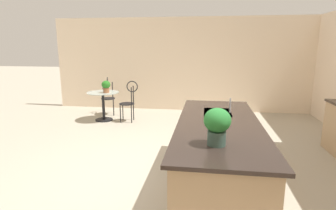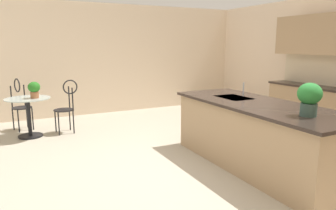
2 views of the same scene
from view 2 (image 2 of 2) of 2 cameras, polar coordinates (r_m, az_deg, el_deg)
The scene contains 11 objects.
ground_plane at distance 4.51m, azimuth 4.70°, elevation -11.51°, with size 40.00×40.00×0.00m, color #B2A893.
wall_left_window at distance 8.11m, azimuth -11.12°, elevation 8.14°, with size 0.12×7.80×2.70m, color beige.
kitchen_island at distance 4.62m, azimuth 15.84°, elevation -5.24°, with size 2.80×1.06×0.92m.
back_counter_run at distance 6.79m, azimuth 26.66°, elevation -0.63°, with size 2.44×0.64×1.52m.
upper_cabinet_run at distance 6.66m, azimuth 27.57°, elevation 11.30°, with size 2.40×0.36×0.76m.
bistro_table at distance 6.42m, azimuth -23.89°, elevation -1.43°, with size 0.80×0.80×0.74m.
chair_near_window at distance 6.45m, azimuth -17.91°, elevation 0.18°, with size 0.41×0.50×1.04m.
chair_by_island at distance 7.03m, azimuth -25.17°, elevation 0.52°, with size 0.52×0.48×1.04m.
sink_faucet at distance 5.02m, azimuth 13.49°, elevation 2.76°, with size 0.02×0.02×0.22m, color #B2B5BA.
potted_plant_on_table at distance 6.29m, azimuth -23.07°, elevation 2.72°, with size 0.22×0.22×0.30m.
potted_plant_counter_far at distance 3.87m, azimuth 24.22°, elevation 1.31°, with size 0.27×0.27×0.38m.
Camera 2 is at (3.55, -2.18, 1.72)m, focal length 33.68 mm.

